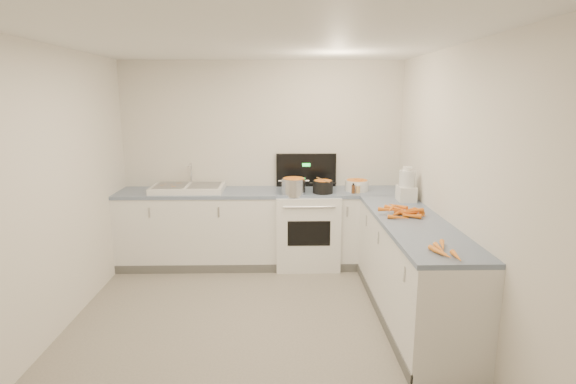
{
  "coord_description": "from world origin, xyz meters",
  "views": [
    {
      "loc": [
        0.2,
        -3.66,
        2.06
      ],
      "look_at": [
        0.3,
        1.1,
        1.05
      ],
      "focal_mm": 28.0,
      "sensor_mm": 36.0,
      "label": 1
    }
  ],
  "objects_px": {
    "stove": "(307,227)",
    "spice_jar": "(358,189)",
    "sink": "(188,188)",
    "black_pot": "(323,188)",
    "extract_bottle": "(353,189)",
    "food_processor": "(407,186)",
    "mixing_bowl": "(357,185)",
    "steel_pot": "(294,187)"
  },
  "relations": [
    {
      "from": "stove",
      "to": "sink",
      "type": "bearing_deg",
      "value": 179.38
    },
    {
      "from": "stove",
      "to": "sink",
      "type": "xyz_separation_m",
      "value": [
        -1.45,
        0.02,
        0.5
      ]
    },
    {
      "from": "black_pot",
      "to": "spice_jar",
      "type": "height_order",
      "value": "black_pot"
    },
    {
      "from": "steel_pot",
      "to": "mixing_bowl",
      "type": "distance_m",
      "value": 0.79
    },
    {
      "from": "steel_pot",
      "to": "extract_bottle",
      "type": "relative_size",
      "value": 2.83
    },
    {
      "from": "stove",
      "to": "black_pot",
      "type": "bearing_deg",
      "value": -37.78
    },
    {
      "from": "sink",
      "to": "steel_pot",
      "type": "distance_m",
      "value": 1.29
    },
    {
      "from": "stove",
      "to": "spice_jar",
      "type": "distance_m",
      "value": 0.79
    },
    {
      "from": "stove",
      "to": "extract_bottle",
      "type": "distance_m",
      "value": 0.76
    },
    {
      "from": "black_pot",
      "to": "spice_jar",
      "type": "bearing_deg",
      "value": -1.39
    },
    {
      "from": "stove",
      "to": "black_pot",
      "type": "distance_m",
      "value": 0.57
    },
    {
      "from": "sink",
      "to": "extract_bottle",
      "type": "distance_m",
      "value": 1.99
    },
    {
      "from": "black_pot",
      "to": "mixing_bowl",
      "type": "height_order",
      "value": "black_pot"
    },
    {
      "from": "mixing_bowl",
      "to": "spice_jar",
      "type": "distance_m",
      "value": 0.14
    },
    {
      "from": "stove",
      "to": "spice_jar",
      "type": "height_order",
      "value": "stove"
    },
    {
      "from": "stove",
      "to": "steel_pot",
      "type": "xyz_separation_m",
      "value": [
        -0.17,
        -0.17,
        0.55
      ]
    },
    {
      "from": "mixing_bowl",
      "to": "extract_bottle",
      "type": "height_order",
      "value": "mixing_bowl"
    },
    {
      "from": "sink",
      "to": "spice_jar",
      "type": "distance_m",
      "value": 2.05
    },
    {
      "from": "black_pot",
      "to": "food_processor",
      "type": "relative_size",
      "value": 0.63
    },
    {
      "from": "sink",
      "to": "food_processor",
      "type": "xyz_separation_m",
      "value": [
        2.5,
        -0.58,
        0.12
      ]
    },
    {
      "from": "stove",
      "to": "food_processor",
      "type": "bearing_deg",
      "value": -28.17
    },
    {
      "from": "black_pot",
      "to": "steel_pot",
      "type": "bearing_deg",
      "value": -173.94
    },
    {
      "from": "black_pot",
      "to": "food_processor",
      "type": "height_order",
      "value": "food_processor"
    },
    {
      "from": "spice_jar",
      "to": "steel_pot",
      "type": "bearing_deg",
      "value": -177.99
    },
    {
      "from": "black_pot",
      "to": "mixing_bowl",
      "type": "distance_m",
      "value": 0.45
    },
    {
      "from": "stove",
      "to": "sink",
      "type": "distance_m",
      "value": 1.54
    },
    {
      "from": "stove",
      "to": "food_processor",
      "type": "xyz_separation_m",
      "value": [
        1.05,
        -0.56,
        0.63
      ]
    },
    {
      "from": "steel_pot",
      "to": "food_processor",
      "type": "height_order",
      "value": "food_processor"
    },
    {
      "from": "steel_pot",
      "to": "mixing_bowl",
      "type": "height_order",
      "value": "steel_pot"
    },
    {
      "from": "stove",
      "to": "spice_jar",
      "type": "relative_size",
      "value": 15.47
    },
    {
      "from": "mixing_bowl",
      "to": "spice_jar",
      "type": "height_order",
      "value": "mixing_bowl"
    },
    {
      "from": "stove",
      "to": "mixing_bowl",
      "type": "bearing_deg",
      "value": -0.5
    },
    {
      "from": "stove",
      "to": "sink",
      "type": "height_order",
      "value": "stove"
    },
    {
      "from": "spice_jar",
      "to": "black_pot",
      "type": "bearing_deg",
      "value": 178.61
    },
    {
      "from": "mixing_bowl",
      "to": "food_processor",
      "type": "distance_m",
      "value": 0.72
    },
    {
      "from": "mixing_bowl",
      "to": "sink",
      "type": "bearing_deg",
      "value": 179.42
    },
    {
      "from": "food_processor",
      "to": "spice_jar",
      "type": "bearing_deg",
      "value": 137.69
    },
    {
      "from": "black_pot",
      "to": "spice_jar",
      "type": "xyz_separation_m",
      "value": [
        0.42,
        -0.01,
        -0.02
      ]
    },
    {
      "from": "black_pot",
      "to": "mixing_bowl",
      "type": "relative_size",
      "value": 0.84
    },
    {
      "from": "stove",
      "to": "black_pot",
      "type": "height_order",
      "value": "stove"
    },
    {
      "from": "stove",
      "to": "food_processor",
      "type": "distance_m",
      "value": 1.35
    },
    {
      "from": "steel_pot",
      "to": "black_pot",
      "type": "height_order",
      "value": "steel_pot"
    }
  ]
}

